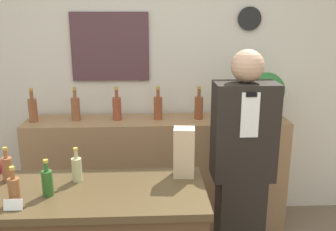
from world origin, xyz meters
TOP-DOWN VIEW (x-y plane):
  - back_wall at (-0.00, 2.00)m, footprint 5.20×0.09m
  - back_shelf at (0.06, 1.74)m, footprint 2.24×0.41m
  - shopkeeper at (0.63, 1.03)m, footprint 0.42×0.26m
  - potted_plant at (0.99, 1.71)m, footprint 0.31×0.31m
  - paper_bag at (0.19, 0.68)m, footprint 0.13×0.11m
  - price_card_right at (-0.68, 0.32)m, footprint 0.09×0.02m
  - counter_bottle_1 at (-0.82, 0.67)m, footprint 0.06×0.06m
  - counter_bottle_2 at (-0.69, 0.39)m, footprint 0.06×0.06m
  - counter_bottle_3 at (-0.54, 0.47)m, footprint 0.06×0.06m
  - counter_bottle_4 at (-0.42, 0.64)m, footprint 0.06×0.06m
  - shelf_bottle_0 at (-0.98, 1.72)m, footprint 0.07×0.07m
  - shelf_bottle_1 at (-0.63, 1.75)m, footprint 0.07×0.07m
  - shelf_bottle_2 at (-0.28, 1.74)m, footprint 0.07×0.07m
  - shelf_bottle_3 at (0.07, 1.74)m, footprint 0.07×0.07m
  - shelf_bottle_4 at (0.42, 1.74)m, footprint 0.07×0.07m
  - shelf_bottle_5 at (0.77, 1.75)m, footprint 0.07×0.07m

SIDE VIEW (x-z plane):
  - back_shelf at x=0.06m, z-range 0.00..1.00m
  - shopkeeper at x=0.63m, z-range 0.00..1.65m
  - price_card_right at x=-0.68m, z-range 0.95..1.00m
  - counter_bottle_1 at x=-0.82m, z-range 0.92..1.12m
  - counter_bottle_2 at x=-0.69m, z-range 0.92..1.12m
  - counter_bottle_3 at x=-0.54m, z-range 0.92..1.12m
  - counter_bottle_4 at x=-0.42m, z-range 0.92..1.12m
  - paper_bag at x=0.19m, z-range 0.94..1.24m
  - shelf_bottle_0 at x=-0.98m, z-range 0.96..1.25m
  - shelf_bottle_1 at x=-0.63m, z-range 0.96..1.25m
  - shelf_bottle_2 at x=-0.28m, z-range 0.96..1.25m
  - shelf_bottle_3 at x=0.07m, z-range 0.96..1.25m
  - shelf_bottle_4 at x=0.42m, z-range 0.96..1.25m
  - shelf_bottle_5 at x=0.77m, z-range 0.96..1.25m
  - potted_plant at x=0.99m, z-range 1.02..1.43m
  - back_wall at x=0.00m, z-range 0.00..2.70m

